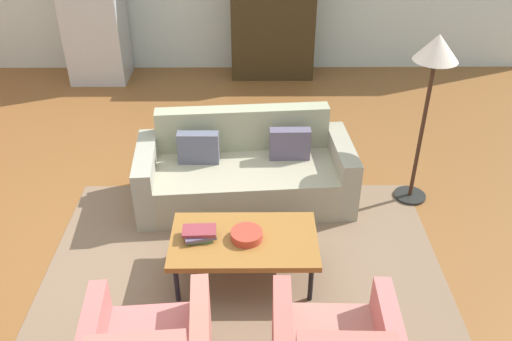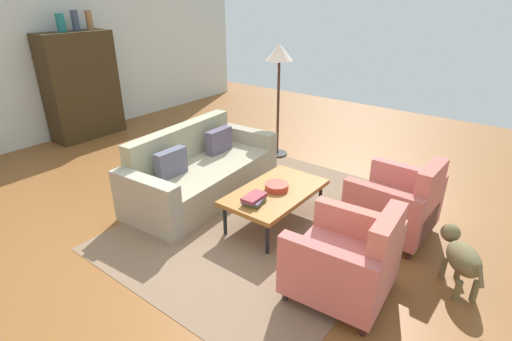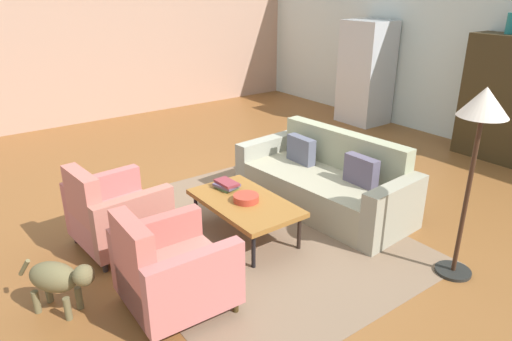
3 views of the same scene
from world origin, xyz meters
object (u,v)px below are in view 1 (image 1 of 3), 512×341
object	(u,v)px
coffee_table	(244,242)
book_stack	(199,233)
refrigerator	(94,17)
fruit_bowl	(247,235)
floor_lamp	(434,64)
couch	(245,172)
cabinet	(273,16)

from	to	relation	value
coffee_table	book_stack	distance (m)	0.37
coffee_table	refrigerator	xyz separation A→B (m)	(-2.18, 4.28, 0.55)
fruit_bowl	book_stack	world-z (taller)	book_stack
floor_lamp	couch	bearing A→B (deg)	178.52
refrigerator	floor_lamp	world-z (taller)	refrigerator
coffee_table	fruit_bowl	world-z (taller)	fruit_bowl
refrigerator	floor_lamp	distance (m)	5.01
coffee_table	floor_lamp	world-z (taller)	floor_lamp
fruit_bowl	floor_lamp	size ratio (longest dim) A/B	0.15
fruit_bowl	refrigerator	xyz separation A→B (m)	(-2.20, 4.28, 0.48)
couch	fruit_bowl	world-z (taller)	couch
couch	cabinet	distance (m)	3.27
coffee_table	cabinet	world-z (taller)	cabinet
fruit_bowl	couch	bearing A→B (deg)	91.44
coffee_table	book_stack	world-z (taller)	book_stack
couch	fruit_bowl	distance (m)	1.20
fruit_bowl	floor_lamp	xyz separation A→B (m)	(1.67, 1.14, 1.00)
cabinet	floor_lamp	xyz separation A→B (m)	(1.32, -3.24, 0.54)
book_stack	cabinet	size ratio (longest dim) A/B	0.16
floor_lamp	book_stack	bearing A→B (deg)	-151.22
couch	coffee_table	xyz separation A→B (m)	(0.01, -1.19, 0.08)
fruit_bowl	coffee_table	bearing A→B (deg)	180.00
couch	coffee_table	world-z (taller)	couch
couch	refrigerator	distance (m)	3.83
coffee_table	refrigerator	distance (m)	4.83
book_stack	cabinet	bearing A→B (deg)	80.51
coffee_table	cabinet	distance (m)	4.43
book_stack	floor_lamp	xyz separation A→B (m)	(2.05, 1.13, 0.99)
fruit_bowl	refrigerator	distance (m)	4.83
cabinet	fruit_bowl	bearing A→B (deg)	-94.52
couch	fruit_bowl	bearing A→B (deg)	87.04
floor_lamp	cabinet	bearing A→B (deg)	112.17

